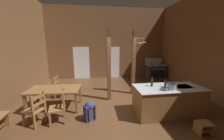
{
  "coord_description": "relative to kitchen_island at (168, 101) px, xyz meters",
  "views": [
    {
      "loc": [
        -0.84,
        -4.04,
        2.26
      ],
      "look_at": [
        -0.14,
        1.05,
        1.18
      ],
      "focal_mm": 20.26,
      "sensor_mm": 36.0,
      "label": 1
    }
  ],
  "objects": [
    {
      "name": "wall_back",
      "position": [
        -1.46,
        4.85,
        1.79
      ],
      "size": [
        8.32,
        0.14,
        4.49
      ],
      "primitive_type": "cube",
      "color": "brown",
      "rests_on": "ground_plane"
    },
    {
      "name": "ladderback_chair_at_table_end",
      "position": [
        -3.36,
        0.03,
        -0.01
      ],
      "size": [
        0.52,
        0.52,
        0.95
      ],
      "color": "olive",
      "rests_on": "ground_plane"
    },
    {
      "name": "support_post_center",
      "position": [
        -1.76,
        1.32,
        0.96
      ],
      "size": [
        0.14,
        0.14,
        2.84
      ],
      "color": "brown",
      "rests_on": "ground_plane"
    },
    {
      "name": "ladderback_chair_by_post",
      "position": [
        -3.82,
        1.83,
        -0.01
      ],
      "size": [
        0.5,
        0.5,
        0.95
      ],
      "color": "olive",
      "rests_on": "ground_plane"
    },
    {
      "name": "glazed_panel_back_right",
      "position": [
        -1.08,
        4.78,
        0.57
      ],
      "size": [
        0.84,
        0.01,
        2.05
      ],
      "primitive_type": "cube",
      "color": "white",
      "rests_on": "ground_plane"
    },
    {
      "name": "step_stool",
      "position": [
        0.4,
        -0.99,
        -0.28
      ],
      "size": [
        0.37,
        0.29,
        0.3
      ],
      "color": "olive",
      "rests_on": "ground_plane"
    },
    {
      "name": "bottle_short_on_counter",
      "position": [
        -0.12,
        0.03,
        0.56
      ],
      "size": [
        0.07,
        0.07,
        0.27
      ],
      "color": "#1E2328",
      "rests_on": "kitchen_island"
    },
    {
      "name": "dining_table",
      "position": [
        -3.71,
        0.86,
        0.19
      ],
      "size": [
        1.75,
        0.99,
        0.74
      ],
      "color": "brown",
      "rests_on": "ground_plane"
    },
    {
      "name": "support_post_with_pot_rack",
      "position": [
        -0.59,
        1.82,
        1.06
      ],
      "size": [
        0.59,
        0.24,
        2.84
      ],
      "color": "brown",
      "rests_on": "ground_plane"
    },
    {
      "name": "stove_range",
      "position": [
        1.57,
        4.05,
        0.02
      ],
      "size": [
        1.15,
        0.83,
        1.32
      ],
      "color": "#2F2F2F",
      "rests_on": "ground_plane"
    },
    {
      "name": "ladderback_chair_near_window",
      "position": [
        -3.98,
        -0.02,
        -0.01
      ],
      "size": [
        0.59,
        0.59,
        0.95
      ],
      "color": "olive",
      "rests_on": "ground_plane"
    },
    {
      "name": "backpack",
      "position": [
        -2.5,
        0.0,
        -0.14
      ],
      "size": [
        0.39,
        0.38,
        0.6
      ],
      "color": "navy",
      "rests_on": "ground_plane"
    },
    {
      "name": "kitchen_island",
      "position": [
        0.0,
        0.0,
        0.0
      ],
      "size": [
        2.16,
        0.96,
        0.92
      ],
      "color": "brown",
      "rests_on": "ground_plane"
    },
    {
      "name": "glazed_door_back_left",
      "position": [
        -3.15,
        4.78,
        0.57
      ],
      "size": [
        1.0,
        0.01,
        2.05
      ],
      "primitive_type": "cube",
      "color": "white",
      "rests_on": "ground_plane"
    },
    {
      "name": "stockpot_on_counter",
      "position": [
        -0.06,
        -0.2,
        0.56
      ],
      "size": [
        0.34,
        0.27,
        0.2
      ],
      "color": "#A8AAB2",
      "rests_on": "kitchen_island"
    },
    {
      "name": "mixing_bowl_on_counter",
      "position": [
        -0.31,
        -0.23,
        0.5
      ],
      "size": [
        0.21,
        0.21,
        0.07
      ],
      "color": "slate",
      "rests_on": "kitchen_island"
    },
    {
      "name": "bottle_tall_on_counter",
      "position": [
        -0.52,
        0.14,
        0.59
      ],
      "size": [
        0.07,
        0.07,
        0.32
      ],
      "color": "#1E2328",
      "rests_on": "kitchen_island"
    },
    {
      "name": "ground_plane",
      "position": [
        -1.46,
        0.54,
        -0.51
      ],
      "size": [
        8.32,
        9.28,
        0.1
      ],
      "primitive_type": "cube",
      "color": "brown"
    }
  ]
}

